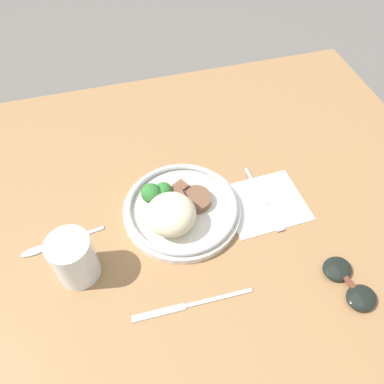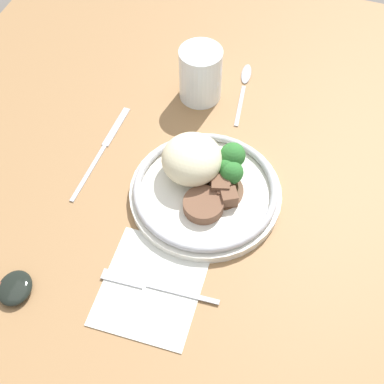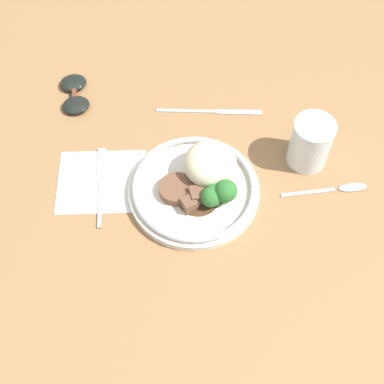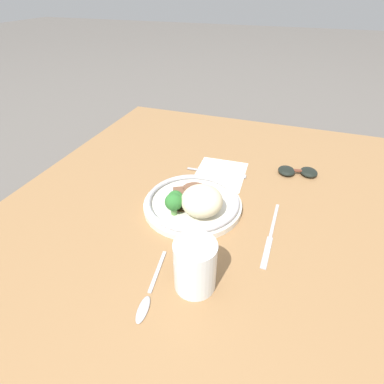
{
  "view_description": "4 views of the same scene",
  "coord_description": "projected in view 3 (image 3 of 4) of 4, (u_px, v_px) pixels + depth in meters",
  "views": [
    {
      "loc": [
        0.1,
        0.38,
        0.67
      ],
      "look_at": [
        -0.02,
        -0.05,
        0.09
      ],
      "focal_mm": 35.0,
      "sensor_mm": 36.0,
      "label": 1
    },
    {
      "loc": [
        -0.46,
        -0.18,
        0.73
      ],
      "look_at": [
        -0.02,
        -0.03,
        0.07
      ],
      "focal_mm": 50.0,
      "sensor_mm": 36.0,
      "label": 2
    },
    {
      "loc": [
        -0.0,
        -0.55,
        0.87
      ],
      "look_at": [
        -0.01,
        -0.06,
        0.07
      ],
      "focal_mm": 50.0,
      "sensor_mm": 36.0,
      "label": 3
    },
    {
      "loc": [
        0.54,
        0.15,
        0.49
      ],
      "look_at": [
        -0.02,
        -0.05,
        0.07
      ],
      "focal_mm": 28.0,
      "sensor_mm": 36.0,
      "label": 4
    }
  ],
  "objects": [
    {
      "name": "spoon",
      "position": [
        343.0,
        189.0,
        0.97
      ],
      "size": [
        0.16,
        0.03,
        0.01
      ],
      "rotation": [
        0.0,
        0.0,
        0.14
      ],
      "color": "#ADADB2",
      "rests_on": "dining_table"
    },
    {
      "name": "knife",
      "position": [
        215.0,
        112.0,
        1.07
      ],
      "size": [
        0.21,
        0.01,
        0.0
      ],
      "rotation": [
        0.0,
        0.0,
        -0.02
      ],
      "color": "#ADADB2",
      "rests_on": "dining_table"
    },
    {
      "name": "napkin",
      "position": [
        103.0,
        181.0,
        0.98
      ],
      "size": [
        0.17,
        0.14,
        0.0
      ],
      "color": "silver",
      "rests_on": "dining_table"
    },
    {
      "name": "dining_table",
      "position": [
        196.0,
        180.0,
        1.01
      ],
      "size": [
        1.19,
        1.01,
        0.04
      ],
      "color": "olive",
      "rests_on": "ground"
    },
    {
      "name": "plate",
      "position": [
        202.0,
        183.0,
        0.95
      ],
      "size": [
        0.24,
        0.24,
        0.08
      ],
      "color": "silver",
      "rests_on": "dining_table"
    },
    {
      "name": "sunglasses",
      "position": [
        76.0,
        94.0,
        1.09
      ],
      "size": [
        0.08,
        0.12,
        0.02
      ],
      "rotation": [
        0.0,
        0.0,
        0.21
      ],
      "color": "black",
      "rests_on": "dining_table"
    },
    {
      "name": "ground_plane",
      "position": [
        196.0,
        186.0,
        1.03
      ],
      "size": [
        8.0,
        8.0,
        0.0
      ],
      "primitive_type": "plane",
      "color": "#5B5651"
    },
    {
      "name": "juice_glass",
      "position": [
        312.0,
        144.0,
        0.97
      ],
      "size": [
        0.08,
        0.08,
        0.1
      ],
      "color": "#F4AD19",
      "rests_on": "dining_table"
    },
    {
      "name": "fork",
      "position": [
        103.0,
        178.0,
        0.98
      ],
      "size": [
        0.02,
        0.17,
        0.0
      ],
      "rotation": [
        0.0,
        0.0,
        1.64
      ],
      "color": "#ADADB2",
      "rests_on": "napkin"
    }
  ]
}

